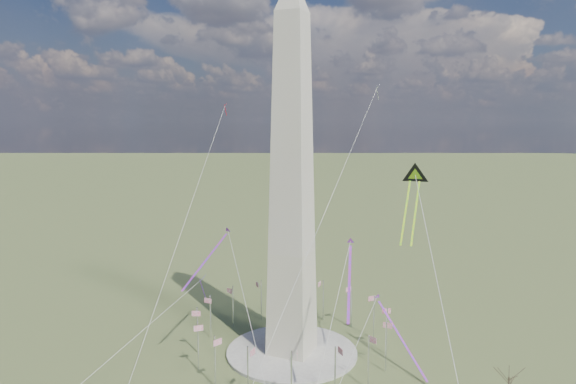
% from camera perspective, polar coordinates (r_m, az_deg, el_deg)
% --- Properties ---
extents(ground, '(2000.00, 2000.00, 0.00)m').
position_cam_1_polar(ground, '(148.43, 0.43, -17.46)').
color(ground, '#46542A').
rests_on(ground, ground).
extents(plaza, '(36.00, 36.00, 0.80)m').
position_cam_1_polar(plaza, '(148.25, 0.43, -17.32)').
color(plaza, '#B9B8A9').
rests_on(plaza, ground).
extents(washington_monument, '(15.56, 15.56, 100.00)m').
position_cam_1_polar(washington_monument, '(134.94, 0.45, 1.25)').
color(washington_monument, beige).
rests_on(washington_monument, plaza).
extents(flagpole_ring, '(54.40, 54.40, 13.00)m').
position_cam_1_polar(flagpole_ring, '(145.45, 0.44, -14.88)').
color(flagpole_ring, silver).
rests_on(flagpole_ring, ground).
extents(tree_near, '(6.64, 6.64, 11.62)m').
position_cam_1_polar(tree_near, '(129.14, 23.36, -18.16)').
color(tree_near, '#3F3726').
rests_on(tree_near, ground).
extents(kite_delta_black, '(7.95, 21.20, 17.51)m').
position_cam_1_polar(kite_delta_black, '(134.12, 13.90, 1.39)').
color(kite_delta_black, black).
rests_on(kite_delta_black, ground).
extents(kite_diamond_purple, '(1.70, 2.79, 8.52)m').
position_cam_1_polar(kite_diamond_purple, '(154.41, -9.44, -9.79)').
color(kite_diamond_purple, '#421D83').
rests_on(kite_diamond_purple, ground).
extents(kite_streamer_left, '(6.52, 19.59, 13.74)m').
position_cam_1_polar(kite_streamer_left, '(118.35, 6.87, -8.49)').
color(kite_streamer_left, '#E2234F').
rests_on(kite_streamer_left, ground).
extents(kite_streamer_mid, '(4.13, 19.05, 13.13)m').
position_cam_1_polar(kite_streamer_mid, '(139.82, -8.44, -6.57)').
color(kite_streamer_mid, '#E2234F').
rests_on(kite_streamer_mid, ground).
extents(kite_streamer_right, '(17.49, 16.23, 15.48)m').
position_cam_1_polar(kite_streamer_right, '(143.39, 11.61, -14.21)').
color(kite_streamer_right, '#E2234F').
rests_on(kite_streamer_right, ground).
extents(kite_small_red, '(1.53, 1.44, 4.28)m').
position_cam_1_polar(kite_small_red, '(178.09, -6.97, 9.44)').
color(kite_small_red, red).
rests_on(kite_small_red, ground).
extents(kite_small_white, '(1.30, 2.01, 4.92)m').
position_cam_1_polar(kite_small_white, '(170.24, 9.92, 11.26)').
color(kite_small_white, silver).
rests_on(kite_small_white, ground).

